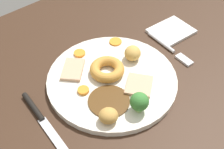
# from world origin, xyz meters

# --- Properties ---
(dining_table) EXTENTS (1.20, 0.84, 0.04)m
(dining_table) POSITION_xyz_m (0.00, 0.00, 0.02)
(dining_table) COLOR #382316
(dining_table) RESTS_ON ground
(dinner_plate) EXTENTS (0.30, 0.30, 0.01)m
(dinner_plate) POSITION_xyz_m (-0.02, -0.01, 0.04)
(dinner_plate) COLOR silver
(dinner_plate) RESTS_ON dining_table
(gravy_pool) EXTENTS (0.09, 0.09, 0.00)m
(gravy_pool) POSITION_xyz_m (0.03, 0.04, 0.05)
(gravy_pool) COLOR #563819
(gravy_pool) RESTS_ON dinner_plate
(meat_slice_main) EXTENTS (0.08, 0.08, 0.01)m
(meat_slice_main) POSITION_xyz_m (0.03, -0.09, 0.05)
(meat_slice_main) COLOR tan
(meat_slice_main) RESTS_ON dinner_plate
(meat_slice_under) EXTENTS (0.08, 0.08, 0.01)m
(meat_slice_under) POSITION_xyz_m (-0.05, 0.05, 0.05)
(meat_slice_under) COLOR tan
(meat_slice_under) RESTS_ON dinner_plate
(yorkshire_pudding) EXTENTS (0.08, 0.08, 0.02)m
(yorkshire_pudding) POSITION_xyz_m (-0.02, -0.03, 0.06)
(yorkshire_pudding) COLOR #C68938
(yorkshire_pudding) RESTS_ON dinner_plate
(roast_potato_left) EXTENTS (0.06, 0.06, 0.03)m
(roast_potato_left) POSITION_xyz_m (-0.10, -0.02, 0.07)
(roast_potato_left) COLOR tan
(roast_potato_left) RESTS_ON dinner_plate
(roast_potato_right) EXTENTS (0.05, 0.05, 0.03)m
(roast_potato_right) POSITION_xyz_m (0.06, 0.08, 0.06)
(roast_potato_right) COLOR #BC8C42
(roast_potato_right) RESTS_ON dinner_plate
(carrot_coin_front) EXTENTS (0.03, 0.03, 0.01)m
(carrot_coin_front) POSITION_xyz_m (-0.01, -0.12, 0.05)
(carrot_coin_front) COLOR orange
(carrot_coin_front) RESTS_ON dinner_plate
(carrot_coin_back) EXTENTS (0.03, 0.03, 0.01)m
(carrot_coin_back) POSITION_xyz_m (0.05, -0.02, 0.05)
(carrot_coin_back) COLOR orange
(carrot_coin_back) RESTS_ON dinner_plate
(carrot_coin_side) EXTENTS (0.03, 0.03, 0.00)m
(carrot_coin_side) POSITION_xyz_m (-0.11, -0.10, 0.05)
(carrot_coin_side) COLOR orange
(carrot_coin_side) RESTS_ON dinner_plate
(broccoli_floret) EXTENTS (0.04, 0.04, 0.05)m
(broccoli_floret) POSITION_xyz_m (-0.00, 0.10, 0.08)
(broccoli_floret) COLOR #8CB766
(broccoli_floret) RESTS_ON dinner_plate
(fork) EXTENTS (0.03, 0.15, 0.01)m
(fork) POSITION_xyz_m (-0.21, 0.01, 0.04)
(fork) COLOR silver
(fork) RESTS_ON dining_table
(knife) EXTENTS (0.03, 0.19, 0.01)m
(knife) POSITION_xyz_m (0.16, -0.03, 0.04)
(knife) COLOR black
(knife) RESTS_ON dining_table
(folded_napkin) EXTENTS (0.12, 0.10, 0.01)m
(folded_napkin) POSITION_xyz_m (-0.26, -0.04, 0.04)
(folded_napkin) COLOR white
(folded_napkin) RESTS_ON dining_table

